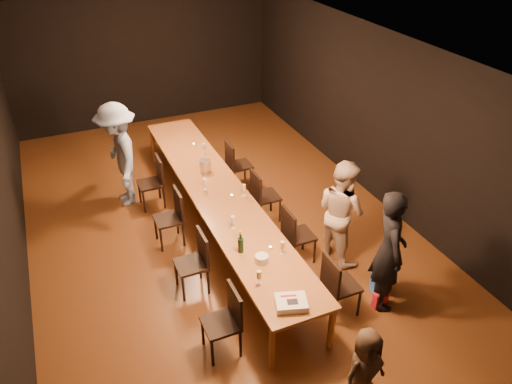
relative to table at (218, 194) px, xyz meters
name	(u,v)px	position (x,y,z in m)	size (l,w,h in m)	color
ground	(220,230)	(0.00, 0.00, -0.70)	(10.00, 10.00, 0.00)	#4C2613
room_shell	(215,115)	(0.00, 0.00, 1.38)	(6.04, 10.04, 3.02)	black
table	(218,194)	(0.00, 0.00, 0.00)	(0.90, 6.00, 0.75)	brown
chair_right_0	(342,284)	(0.85, -2.40, -0.24)	(0.42, 0.42, 0.93)	black
chair_right_1	(299,235)	(0.85, -1.20, -0.24)	(0.42, 0.42, 0.93)	black
chair_right_2	(266,196)	(0.85, 0.00, -0.24)	(0.42, 0.42, 0.93)	black
chair_right_3	(240,164)	(0.85, 1.20, -0.24)	(0.42, 0.42, 0.93)	black
chair_left_0	(221,323)	(-0.85, -2.40, -0.24)	(0.42, 0.42, 0.93)	black
chair_left_1	(191,264)	(-0.85, -1.20, -0.24)	(0.42, 0.42, 0.93)	black
chair_left_2	(168,219)	(-0.85, 0.00, -0.24)	(0.42, 0.42, 0.93)	black
chair_left_3	(150,183)	(-0.85, 1.20, -0.24)	(0.42, 0.42, 0.93)	black
woman_birthday	(389,251)	(1.48, -2.48, 0.19)	(0.65, 0.43, 1.78)	black
woman_tan	(341,211)	(1.44, -1.37, 0.13)	(0.81, 0.63, 1.67)	beige
man_blue	(119,155)	(-1.26, 1.53, 0.24)	(1.22, 0.70, 1.89)	#87A3D1
child	(364,370)	(0.30, -3.71, -0.15)	(0.54, 0.35, 1.10)	#433325
gift_bag_red	(380,299)	(1.40, -2.55, -0.58)	(0.20, 0.11, 0.24)	red
gift_bag_blue	(380,283)	(1.57, -2.30, -0.55)	(0.24, 0.16, 0.30)	#2960B3
birthday_cake	(291,303)	(-0.08, -2.73, 0.09)	(0.44, 0.39, 0.09)	white
plate_stack	(262,259)	(-0.07, -1.86, 0.10)	(0.18, 0.18, 0.10)	white
champagne_bottle	(241,242)	(-0.24, -1.56, 0.22)	(0.08, 0.08, 0.34)	black
ice_bucket	(205,166)	(0.03, 0.72, 0.15)	(0.19, 0.19, 0.21)	#BCBCC1
wineglass_0	(259,278)	(-0.27, -2.24, 0.15)	(0.06, 0.06, 0.21)	beige
wineglass_1	(282,248)	(0.24, -1.83, 0.15)	(0.06, 0.06, 0.21)	beige
wineglass_2	(233,222)	(-0.14, -1.02, 0.15)	(0.06, 0.06, 0.21)	silver
wineglass_3	(244,190)	(0.34, -0.28, 0.15)	(0.06, 0.06, 0.21)	beige
wineglass_4	(205,184)	(-0.17, 0.15, 0.15)	(0.06, 0.06, 0.21)	silver
wineglass_5	(204,149)	(0.22, 1.35, 0.15)	(0.06, 0.06, 0.21)	silver
tealight_near	(270,248)	(0.15, -1.66, 0.06)	(0.05, 0.05, 0.03)	#B2B7B2
tealight_mid	(232,196)	(0.15, -0.22, 0.06)	(0.05, 0.05, 0.03)	#B2B7B2
tealight_far	(194,144)	(0.15, 1.77, 0.06)	(0.05, 0.05, 0.03)	#B2B7B2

